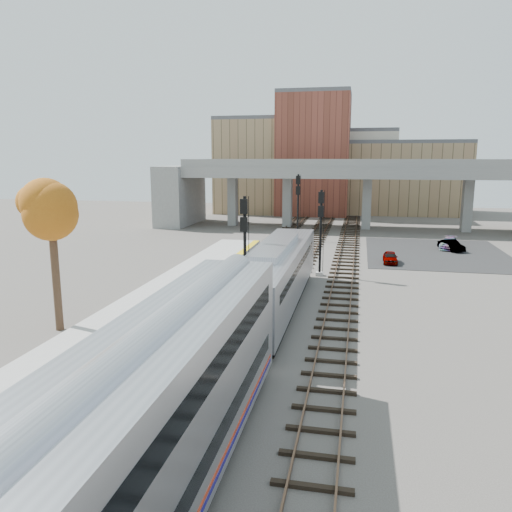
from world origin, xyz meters
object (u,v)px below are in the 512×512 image
at_px(signal_mast_near, 245,253).
at_px(signal_mast_mid, 320,234).
at_px(locomotive, 276,275).
at_px(car_a, 390,257).
at_px(coach, 95,500).
at_px(tree, 51,211).
at_px(signal_mast_far, 298,207).
at_px(car_c, 449,243).
at_px(car_b, 451,245).

xyz_separation_m(signal_mast_near, signal_mast_mid, (4.10, 9.88, -0.10)).
xyz_separation_m(locomotive, car_a, (8.03, 16.22, -1.70)).
distance_m(coach, tree, 20.21).
xyz_separation_m(coach, signal_mast_far, (-2.10, 50.67, 1.20)).
bearing_deg(coach, signal_mast_far, 92.37).
height_order(signal_mast_far, car_c, signal_mast_far).
bearing_deg(car_b, tree, -155.42).
bearing_deg(coach, tree, 125.32).
xyz_separation_m(locomotive, coach, (-0.00, -22.61, 0.52)).
relative_size(signal_mast_mid, car_c, 1.72).
xyz_separation_m(coach, signal_mast_near, (-2.10, 22.67, 0.85)).
bearing_deg(tree, car_b, 49.36).
relative_size(coach, signal_mast_near, 3.44).
distance_m(signal_mast_far, car_b, 17.60).
distance_m(signal_mast_far, car_a, 15.96).
xyz_separation_m(signal_mast_near, car_c, (16.74, 25.18, -3.00)).
relative_size(signal_mast_near, car_b, 2.12).
xyz_separation_m(locomotive, car_c, (14.64, 25.24, -1.64)).
height_order(signal_mast_near, signal_mast_far, signal_mast_far).
bearing_deg(car_b, signal_mast_near, -149.81).
xyz_separation_m(locomotive, tree, (-11.45, -6.44, 4.54)).
bearing_deg(signal_mast_far, car_a, -49.46).
height_order(coach, car_b, coach).
relative_size(car_a, car_c, 0.77).
xyz_separation_m(signal_mast_far, car_c, (16.74, -2.83, -3.36)).
relative_size(locomotive, car_a, 5.99).
bearing_deg(car_a, tree, -130.22).
xyz_separation_m(coach, car_a, (8.03, 38.83, -2.21)).
relative_size(tree, car_c, 2.22).
distance_m(car_b, car_c, 1.22).
xyz_separation_m(signal_mast_mid, signal_mast_far, (-4.10, 18.13, 0.45)).
relative_size(coach, tree, 2.72).
distance_m(signal_mast_near, tree, 11.83).
height_order(locomotive, coach, coach).
height_order(tree, car_b, tree).
distance_m(signal_mast_far, tree, 35.87).
bearing_deg(car_c, car_a, -111.65).
xyz_separation_m(locomotive, car_b, (14.70, 24.03, -1.67)).
relative_size(locomotive, signal_mast_far, 2.45).
height_order(signal_mast_near, car_b, signal_mast_near).
bearing_deg(signal_mast_mid, tree, -129.39).
relative_size(signal_mast_far, car_a, 2.45).
bearing_deg(car_a, locomotive, -115.88).
distance_m(car_a, car_c, 11.18).
xyz_separation_m(tree, car_c, (26.09, 31.68, -6.18)).
height_order(locomotive, signal_mast_near, signal_mast_near).
bearing_deg(car_b, car_c, 68.03).
bearing_deg(car_a, car_b, 49.97).
distance_m(tree, car_a, 30.53).
xyz_separation_m(signal_mast_far, car_a, (10.13, -11.85, -3.41)).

